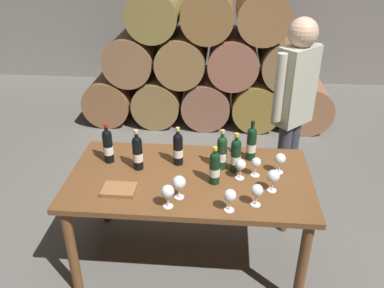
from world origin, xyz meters
name	(u,v)px	position (x,y,z in m)	size (l,w,h in m)	color
ground_plane	(190,256)	(0.00, 0.00, 0.00)	(14.00, 14.00, 0.00)	#66635E
barrel_stack	(208,64)	(0.00, 2.60, 0.75)	(3.12, 0.90, 1.69)	brown
dining_table	(190,187)	(0.00, 0.00, 0.67)	(1.70, 0.90, 0.76)	brown
wine_bottle_0	(215,167)	(0.17, -0.06, 0.88)	(0.07, 0.07, 0.28)	black
wine_bottle_1	(178,148)	(-0.10, 0.17, 0.89)	(0.07, 0.07, 0.30)	black
wine_bottle_2	(236,155)	(0.32, 0.10, 0.89)	(0.07, 0.07, 0.30)	black
wine_bottle_3	(222,152)	(0.22, 0.13, 0.89)	(0.07, 0.07, 0.31)	#19381E
wine_bottle_4	(138,152)	(-0.38, 0.08, 0.89)	(0.07, 0.07, 0.31)	black
wine_bottle_5	(108,145)	(-0.61, 0.16, 0.89)	(0.07, 0.07, 0.31)	black
wine_bottle_6	(251,143)	(0.43, 0.28, 0.89)	(0.07, 0.07, 0.31)	black
wine_glass_0	(256,163)	(0.46, 0.05, 0.86)	(0.07, 0.07, 0.14)	white
wine_glass_1	(273,177)	(0.56, -0.13, 0.87)	(0.08, 0.08, 0.16)	white
wine_glass_2	(168,192)	(-0.10, -0.35, 0.87)	(0.08, 0.08, 0.16)	white
wine_glass_3	(230,196)	(0.28, -0.36, 0.87)	(0.08, 0.08, 0.15)	white
wine_glass_4	(241,165)	(0.35, 0.01, 0.87)	(0.07, 0.07, 0.15)	white
wine_glass_5	(179,183)	(-0.05, -0.25, 0.87)	(0.09, 0.09, 0.16)	white
wine_glass_6	(280,159)	(0.63, 0.10, 0.87)	(0.08, 0.08, 0.15)	white
wine_glass_7	(257,191)	(0.44, -0.29, 0.87)	(0.08, 0.08, 0.15)	white
tasting_notebook	(119,190)	(-0.45, -0.22, 0.77)	(0.22, 0.16, 0.03)	#936038
sommelier_presenting	(294,101)	(0.79, 0.75, 1.04)	(0.38, 0.36, 1.72)	#383842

